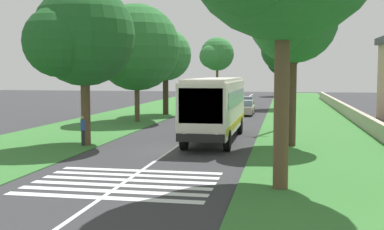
{
  "coord_description": "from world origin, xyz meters",
  "views": [
    {
      "loc": [
        -25.25,
        -5.78,
        4.07
      ],
      "look_at": [
        2.92,
        -0.54,
        1.6
      ],
      "focal_mm": 46.13,
      "sensor_mm": 36.0,
      "label": 1
    }
  ],
  "objects_px": {
    "roadside_tree_left_1": "(82,39)",
    "roadside_tree_right_3": "(291,22)",
    "coach_bus": "(216,105)",
    "trailing_car_1": "(245,103)",
    "pedestrian": "(84,130)",
    "roadside_tree_right_2": "(281,51)",
    "roadside_tree_left_0": "(164,57)",
    "roadside_tree_left_3": "(136,50)",
    "utility_pole": "(278,77)",
    "trailing_car_2": "(223,100)",
    "trailing_car_0": "(244,108)",
    "roadside_tree_left_2": "(216,55)",
    "trailing_minibus_0": "(227,91)",
    "roadside_tree_right_0": "(281,61)"
  },
  "relations": [
    {
      "from": "coach_bus",
      "to": "pedestrian",
      "type": "bearing_deg",
      "value": 118.02
    },
    {
      "from": "roadside_tree_left_3",
      "to": "roadside_tree_right_3",
      "type": "bearing_deg",
      "value": -133.43
    },
    {
      "from": "trailing_car_2",
      "to": "roadside_tree_left_3",
      "type": "bearing_deg",
      "value": 168.74
    },
    {
      "from": "coach_bus",
      "to": "roadside_tree_right_0",
      "type": "xyz_separation_m",
      "value": [
        57.44,
        -3.42,
        3.87
      ]
    },
    {
      "from": "trailing_car_0",
      "to": "trailing_car_2",
      "type": "distance_m",
      "value": 14.77
    },
    {
      "from": "trailing_car_1",
      "to": "roadside_tree_right_2",
      "type": "bearing_deg",
      "value": -64.45
    },
    {
      "from": "trailing_car_1",
      "to": "roadside_tree_left_2",
      "type": "height_order",
      "value": "roadside_tree_left_2"
    },
    {
      "from": "coach_bus",
      "to": "trailing_car_2",
      "type": "xyz_separation_m",
      "value": [
        32.45,
        3.56,
        -1.48
      ]
    },
    {
      "from": "roadside_tree_left_1",
      "to": "utility_pole",
      "type": "xyz_separation_m",
      "value": [
        8.88,
        -10.52,
        -2.18
      ]
    },
    {
      "from": "roadside_tree_left_0",
      "to": "roadside_tree_right_3",
      "type": "xyz_separation_m",
      "value": [
        -18.59,
        -11.64,
        1.21
      ]
    },
    {
      "from": "roadside_tree_left_0",
      "to": "roadside_tree_right_2",
      "type": "distance_m",
      "value": 15.02
    },
    {
      "from": "roadside_tree_right_0",
      "to": "pedestrian",
      "type": "relative_size",
      "value": 5.1
    },
    {
      "from": "pedestrian",
      "to": "trailing_car_2",
      "type": "bearing_deg",
      "value": -5.24
    },
    {
      "from": "trailing_car_1",
      "to": "pedestrian",
      "type": "xyz_separation_m",
      "value": [
        -29.04,
        6.69,
        0.24
      ]
    },
    {
      "from": "roadside_tree_left_1",
      "to": "pedestrian",
      "type": "height_order",
      "value": "roadside_tree_left_1"
    },
    {
      "from": "utility_pole",
      "to": "trailing_car_1",
      "type": "bearing_deg",
      "value": 10.65
    },
    {
      "from": "coach_bus",
      "to": "utility_pole",
      "type": "relative_size",
      "value": 1.56
    },
    {
      "from": "coach_bus",
      "to": "roadside_tree_left_2",
      "type": "distance_m",
      "value": 57.98
    },
    {
      "from": "trailing_car_0",
      "to": "trailing_car_1",
      "type": "relative_size",
      "value": 1.0
    },
    {
      "from": "trailing_car_1",
      "to": "roadside_tree_left_1",
      "type": "xyz_separation_m",
      "value": [
        -28.8,
        6.77,
        5.27
      ]
    },
    {
      "from": "trailing_car_0",
      "to": "roadside_tree_left_2",
      "type": "distance_m",
      "value": 40.39
    },
    {
      "from": "roadside_tree_left_3",
      "to": "pedestrian",
      "type": "distance_m",
      "value": 14.66
    },
    {
      "from": "roadside_tree_left_0",
      "to": "utility_pole",
      "type": "distance_m",
      "value": 15.94
    },
    {
      "from": "trailing_minibus_0",
      "to": "roadside_tree_right_0",
      "type": "distance_m",
      "value": 19.57
    },
    {
      "from": "utility_pole",
      "to": "pedestrian",
      "type": "bearing_deg",
      "value": 131.16
    },
    {
      "from": "roadside_tree_right_2",
      "to": "roadside_tree_right_3",
      "type": "height_order",
      "value": "roadside_tree_right_3"
    },
    {
      "from": "roadside_tree_left_1",
      "to": "pedestrian",
      "type": "distance_m",
      "value": 5.03
    },
    {
      "from": "coach_bus",
      "to": "roadside_tree_right_2",
      "type": "height_order",
      "value": "roadside_tree_right_2"
    },
    {
      "from": "coach_bus",
      "to": "trailing_car_2",
      "type": "distance_m",
      "value": 32.68
    },
    {
      "from": "roadside_tree_right_2",
      "to": "roadside_tree_right_3",
      "type": "relative_size",
      "value": 0.96
    },
    {
      "from": "trailing_car_2",
      "to": "roadside_tree_left_3",
      "type": "height_order",
      "value": "roadside_tree_left_3"
    },
    {
      "from": "roadside_tree_left_0",
      "to": "roadside_tree_right_2",
      "type": "relative_size",
      "value": 0.92
    },
    {
      "from": "roadside_tree_left_1",
      "to": "roadside_tree_right_0",
      "type": "xyz_separation_m",
      "value": [
        60.86,
        -10.38,
        0.08
      ]
    },
    {
      "from": "roadside_tree_left_2",
      "to": "utility_pole",
      "type": "relative_size",
      "value": 1.43
    },
    {
      "from": "trailing_car_1",
      "to": "utility_pole",
      "type": "bearing_deg",
      "value": -169.35
    },
    {
      "from": "utility_pole",
      "to": "roadside_tree_right_3",
      "type": "bearing_deg",
      "value": -173.79
    },
    {
      "from": "roadside_tree_left_0",
      "to": "roadside_tree_left_3",
      "type": "height_order",
      "value": "roadside_tree_left_3"
    },
    {
      "from": "roadside_tree_left_3",
      "to": "utility_pole",
      "type": "distance_m",
      "value": 12.65
    },
    {
      "from": "coach_bus",
      "to": "utility_pole",
      "type": "distance_m",
      "value": 6.71
    },
    {
      "from": "roadside_tree_left_2",
      "to": "roadside_tree_right_3",
      "type": "distance_m",
      "value": 60.09
    },
    {
      "from": "trailing_car_1",
      "to": "roadside_tree_left_0",
      "type": "bearing_deg",
      "value": 139.73
    },
    {
      "from": "roadside_tree_left_1",
      "to": "roadside_tree_left_3",
      "type": "height_order",
      "value": "roadside_tree_left_3"
    },
    {
      "from": "roadside_tree_left_0",
      "to": "roadside_tree_left_3",
      "type": "distance_m",
      "value": 6.94
    },
    {
      "from": "roadside_tree_right_2",
      "to": "trailing_car_1",
      "type": "bearing_deg",
      "value": 115.55
    },
    {
      "from": "roadside_tree_left_0",
      "to": "roadside_tree_left_1",
      "type": "height_order",
      "value": "roadside_tree_left_1"
    },
    {
      "from": "roadside_tree_left_2",
      "to": "roadside_tree_left_3",
      "type": "distance_m",
      "value": 47.18
    },
    {
      "from": "trailing_car_2",
      "to": "roadside_tree_right_0",
      "type": "distance_m",
      "value": 26.49
    },
    {
      "from": "coach_bus",
      "to": "trailing_car_1",
      "type": "relative_size",
      "value": 2.6
    },
    {
      "from": "roadside_tree_left_1",
      "to": "roadside_tree_right_3",
      "type": "xyz_separation_m",
      "value": [
        1.8,
        -11.29,
        0.87
      ]
    },
    {
      "from": "trailing_car_2",
      "to": "roadside_tree_right_2",
      "type": "distance_m",
      "value": 10.63
    }
  ]
}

